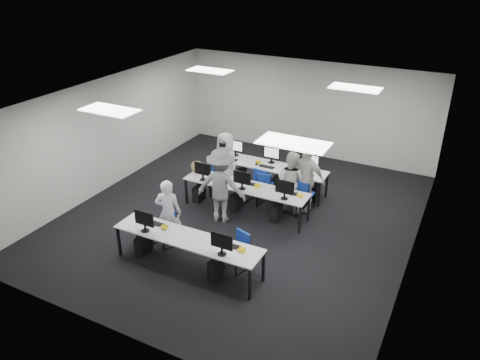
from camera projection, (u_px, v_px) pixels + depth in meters
The scene contains 23 objects.
room at pixel (242, 160), 10.94m from camera, with size 9.00×9.02×3.00m.
ceiling_panels at pixel (242, 98), 10.29m from camera, with size 5.20×4.60×0.02m.
desk_front at pixel (187, 240), 9.38m from camera, with size 3.20×0.70×0.73m.
desk_mid at pixel (245, 188), 11.45m from camera, with size 3.20×0.70×0.73m.
desk_back at pixel (269, 167), 12.57m from camera, with size 3.20×0.70×0.73m.
equipment_front at pixel (180, 251), 9.58m from camera, with size 2.51×0.41×1.19m.
equipment_mid at pixel (238, 198), 11.66m from camera, with size 2.91×0.41×1.19m.
equipment_back at pixel (275, 179), 12.65m from camera, with size 2.91×0.41×1.19m.
chair_0 at pixel (166, 234), 10.35m from camera, with size 0.51×0.54×0.83m.
chair_1 at pixel (237, 258), 9.55m from camera, with size 0.52×0.54×0.81m.
chair_2 at pixel (218, 184), 12.53m from camera, with size 0.57×0.59×0.88m.
chair_3 at pixel (256, 192), 12.13m from camera, with size 0.48×0.51×0.84m.
chair_4 at pixel (291, 203), 11.62m from camera, with size 0.46×0.50×0.86m.
chair_5 at pixel (221, 179), 12.81m from camera, with size 0.46×0.50×0.89m.
chair_6 at pixel (265, 190), 12.25m from camera, with size 0.47×0.50×0.81m.
chair_7 at pixel (304, 200), 11.78m from camera, with size 0.45×0.49×0.83m.
handbag at pixel (198, 167), 12.06m from camera, with size 0.39×0.25×0.32m, color olive.
student_0 at pixel (168, 213), 10.16m from camera, with size 0.57×0.37×1.56m, color silver.
student_1 at pixel (291, 181), 11.54m from camera, with size 0.76×0.59×1.57m, color silver.
student_2 at pixel (226, 163), 12.42m from camera, with size 0.82×0.53×1.67m, color silver.
student_3 at pixel (305, 179), 11.50m from camera, with size 1.01×0.42×1.72m, color silver.
photographer at pixel (221, 186), 11.01m from camera, with size 1.19×0.68×1.84m, color slate.
dslr_camera at pixel (223, 144), 10.74m from camera, with size 0.14×0.18×0.10m, color black.
Camera 1 is at (4.56, -8.94, 5.87)m, focal length 35.00 mm.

